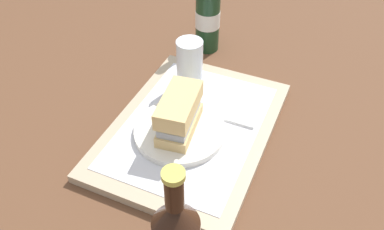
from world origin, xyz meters
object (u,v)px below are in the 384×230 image
Objects in this scene: beer_glass at (190,64)px; plate at (180,131)px; beer_bottle at (208,14)px; sandwich at (180,112)px.

plate is at bearing -163.67° from beer_glass.
beer_bottle reaches higher than beer_glass.
beer_glass is at bearing 8.82° from sandwich.
beer_glass reaches higher than sandwich.
beer_bottle is at bearing 10.72° from beer_glass.
plate is 0.17m from beer_glass.
beer_bottle is (0.20, 0.04, 0.02)m from beer_glass.
beer_bottle is at bearing 13.13° from plate.
plate is 0.71× the size of beer_bottle.
sandwich is 1.10× the size of beer_glass.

